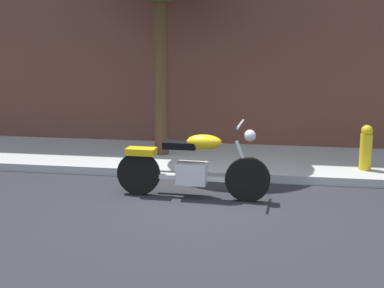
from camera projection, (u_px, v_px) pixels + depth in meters
ground_plane at (204, 204)px, 7.64m from camera, size 60.00×60.00×0.00m
sidewalk at (223, 160)px, 10.00m from camera, size 19.94×2.43×0.14m
motorcycle at (192, 166)px, 7.83m from camera, size 2.30×0.70×1.15m
fire_hydrant at (366, 151)px, 8.94m from camera, size 0.20×0.20×0.91m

